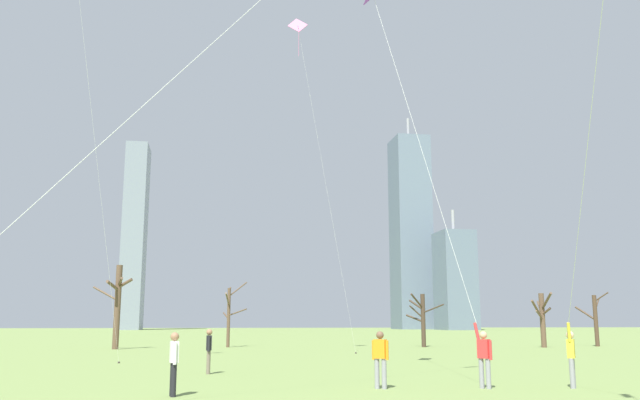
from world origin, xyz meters
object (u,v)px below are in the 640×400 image
object	(u,v)px
distant_kite_drifting_right_pink	(301,46)
bare_tree_leftmost	(595,319)
kite_flyer_midfield_center_purple	(447,235)
bare_tree_center	(229,313)
bare_tree_rightmost	(422,317)
kite_flyer_midfield_left_teal	(577,295)
bystander_far_off_by_trees	(380,357)
bystander_watching_nearby	(209,349)
bystander_strolling_midfield	(174,360)
bare_tree_left_of_center	(542,317)
bare_tree_far_right_edge	(117,303)

from	to	relation	value
distant_kite_drifting_right_pink	bare_tree_leftmost	xyz separation A→B (m)	(24.63, 8.97, -17.14)
kite_flyer_midfield_center_purple	bare_tree_center	distance (m)	32.00
bare_tree_rightmost	kite_flyer_midfield_left_teal	bearing A→B (deg)	-100.84
bystander_far_off_by_trees	bystander_watching_nearby	size ratio (longest dim) A/B	1.00
bystander_far_off_by_trees	distant_kite_drifting_right_pink	distance (m)	27.42
bystander_strolling_midfield	bare_tree_leftmost	world-z (taller)	bare_tree_leftmost
distant_kite_drifting_right_pink	bare_tree_left_of_center	size ratio (longest dim) A/B	5.26
bystander_far_off_by_trees	bystander_watching_nearby	distance (m)	8.04
bystander_watching_nearby	bare_tree_far_right_edge	world-z (taller)	bare_tree_far_right_edge
bystander_strolling_midfield	bare_tree_left_of_center	world-z (taller)	bare_tree_left_of_center
bystander_strolling_midfield	bare_tree_far_right_edge	world-z (taller)	bare_tree_far_right_edge
kite_flyer_midfield_center_purple	bare_tree_far_right_edge	size ratio (longest dim) A/B	2.64
kite_flyer_midfield_left_teal	bare_tree_left_of_center	size ratio (longest dim) A/B	3.25
bystander_strolling_midfield	bare_tree_leftmost	distance (m)	43.25
bare_tree_rightmost	bystander_far_off_by_trees	bearing A→B (deg)	-110.33
kite_flyer_midfield_left_teal	bystander_watching_nearby	distance (m)	13.20
bystander_watching_nearby	bare_tree_left_of_center	xyz separation A→B (m)	(24.66, 21.39, 1.34)
kite_flyer_midfield_left_teal	bystander_watching_nearby	bearing A→B (deg)	138.73
bystander_watching_nearby	bare_tree_left_of_center	world-z (taller)	bare_tree_left_of_center
bare_tree_center	bare_tree_leftmost	distance (m)	28.57
bystander_strolling_midfield	bare_tree_left_of_center	size ratio (longest dim) A/B	0.40
distant_kite_drifting_right_pink	bare_tree_leftmost	world-z (taller)	distant_kite_drifting_right_pink
bystander_watching_nearby	bare_tree_leftmost	size ratio (longest dim) A/B	0.39
kite_flyer_midfield_center_purple	bystander_strolling_midfield	bearing A→B (deg)	-167.11
bystander_far_off_by_trees	bare_tree_rightmost	xyz separation A→B (m)	(11.16, 30.11, 1.31)
bare_tree_center	bare_tree_leftmost	size ratio (longest dim) A/B	1.19
bystander_watching_nearby	bare_tree_left_of_center	distance (m)	32.67
bare_tree_far_right_edge	bare_tree_left_of_center	bearing A→B (deg)	-3.65
kite_flyer_midfield_center_purple	bystander_watching_nearby	xyz separation A→B (m)	(-7.35, 5.52, -3.68)
bare_tree_leftmost	bare_tree_far_right_edge	distance (m)	36.36
bare_tree_left_of_center	bare_tree_leftmost	size ratio (longest dim) A/B	0.97
kite_flyer_midfield_left_teal	bare_tree_rightmost	bearing A→B (deg)	79.16
kite_flyer_midfield_center_purple	bare_tree_leftmost	bearing A→B (deg)	51.58
distant_kite_drifting_right_pink	bare_tree_far_right_edge	size ratio (longest dim) A/B	3.62
bystander_watching_nearby	bare_tree_center	distance (m)	25.98
bare_tree_leftmost	bare_tree_center	bearing A→B (deg)	174.08
distant_kite_drifting_right_pink	bare_tree_left_of_center	distance (m)	26.85
kite_flyer_midfield_left_teal	bystander_strolling_midfield	distance (m)	10.94
distant_kite_drifting_right_pink	bare_tree_center	xyz separation A→B (m)	(-3.78, 11.92, -16.70)
bystander_far_off_by_trees	bare_tree_center	size ratio (longest dim) A/B	0.33
distant_kite_drifting_right_pink	bare_tree_center	distance (m)	20.86
bare_tree_left_of_center	bare_tree_far_right_edge	size ratio (longest dim) A/B	0.69
bystander_strolling_midfield	bystander_watching_nearby	xyz separation A→B (m)	(0.90, 7.40, 0.00)
bare_tree_center	bare_tree_rightmost	bearing A→B (deg)	-8.45
distant_kite_drifting_right_pink	bare_tree_left_of_center	bearing A→B (deg)	20.96
kite_flyer_midfield_left_teal	bare_tree_leftmost	distance (m)	37.41
kite_flyer_midfield_center_purple	bare_tree_far_right_edge	bearing A→B (deg)	115.51
bare_tree_left_of_center	bare_tree_far_right_edge	xyz separation A→B (m)	(-31.10, 1.98, 0.93)
bare_tree_left_of_center	bare_tree_rightmost	world-z (taller)	bare_tree_left_of_center
bystander_strolling_midfield	bare_tree_rightmost	bearing A→B (deg)	61.45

